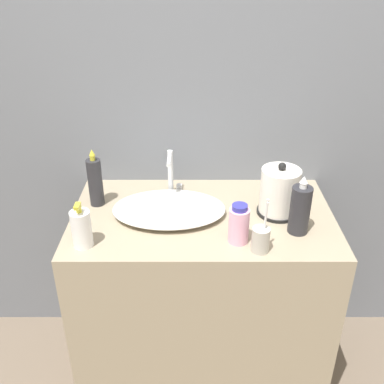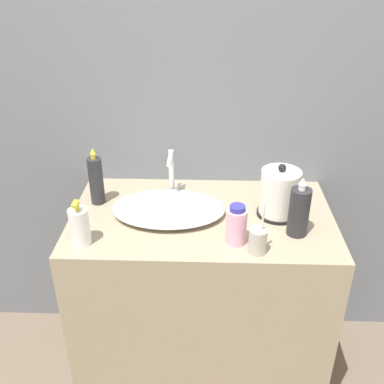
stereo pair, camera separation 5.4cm
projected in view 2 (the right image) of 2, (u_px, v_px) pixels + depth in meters
The scene contains 10 objects.
wall_back at pixel (205, 69), 1.76m from camera, with size 6.00×0.04×2.60m.
vanity_counter at pixel (201, 296), 1.92m from camera, with size 1.00×0.58×0.82m.
sink_basin at pixel (169, 208), 1.72m from camera, with size 0.43×0.29×0.05m.
faucet at pixel (172, 171), 1.81m from camera, with size 0.06×0.13×0.19m.
electric_kettle at pixel (279, 195), 1.68m from camera, with size 0.16×0.16×0.21m.
toothbrush_cup at pixel (258, 240), 1.49m from camera, with size 0.06×0.06×0.20m.
lotion_bottle at pixel (80, 226), 1.53m from camera, with size 0.07×0.07×0.17m.
shampoo_bottle at pixel (299, 211), 1.57m from camera, with size 0.07×0.07×0.22m.
mouthwash_bottle at pixel (96, 180), 1.76m from camera, with size 0.06×0.06×0.24m.
hand_cream_bottle at pixel (237, 225), 1.53m from camera, with size 0.07×0.07×0.15m.
Camera 2 is at (0.01, -1.17, 1.73)m, focal length 42.00 mm.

